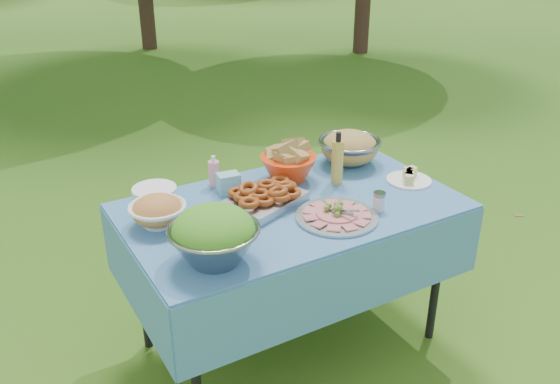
# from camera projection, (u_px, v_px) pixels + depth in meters

# --- Properties ---
(ground) EXTENTS (80.00, 80.00, 0.00)m
(ground) POSITION_uv_depth(u_px,v_px,m) (290.00, 341.00, 2.94)
(ground) COLOR #11370A
(ground) RESTS_ON ground
(picnic_table) EXTENTS (1.46, 0.86, 0.76)m
(picnic_table) POSITION_uv_depth(u_px,v_px,m) (291.00, 277.00, 2.78)
(picnic_table) COLOR #74B5DE
(picnic_table) RESTS_ON ground
(salad_bowl) EXTENTS (0.37, 0.37, 0.22)m
(salad_bowl) POSITION_uv_depth(u_px,v_px,m) (214.00, 235.00, 2.15)
(salad_bowl) COLOR gray
(salad_bowl) RESTS_ON picnic_table
(pasta_bowl_white) EXTENTS (0.28, 0.28, 0.13)m
(pasta_bowl_white) POSITION_uv_depth(u_px,v_px,m) (158.00, 211.00, 2.42)
(pasta_bowl_white) COLOR white
(pasta_bowl_white) RESTS_ON picnic_table
(plate_stack) EXTENTS (0.24, 0.24, 0.07)m
(plate_stack) POSITION_uv_depth(u_px,v_px,m) (155.00, 195.00, 2.62)
(plate_stack) COLOR white
(plate_stack) RESTS_ON picnic_table
(wipes_box) EXTENTS (0.11, 0.09, 0.09)m
(wipes_box) POSITION_uv_depth(u_px,v_px,m) (229.00, 183.00, 2.71)
(wipes_box) COLOR #83C4D1
(wipes_box) RESTS_ON picnic_table
(sanitizer_bottle) EXTENTS (0.06, 0.06, 0.15)m
(sanitizer_bottle) POSITION_uv_depth(u_px,v_px,m) (214.00, 171.00, 2.76)
(sanitizer_bottle) COLOR pink
(sanitizer_bottle) RESTS_ON picnic_table
(bread_bowl) EXTENTS (0.33, 0.33, 0.18)m
(bread_bowl) POSITION_uv_depth(u_px,v_px,m) (288.00, 162.00, 2.82)
(bread_bowl) COLOR #F63F12
(bread_bowl) RESTS_ON picnic_table
(pasta_bowl_steel) EXTENTS (0.37, 0.37, 0.17)m
(pasta_bowl_steel) POSITION_uv_depth(u_px,v_px,m) (349.00, 147.00, 3.01)
(pasta_bowl_steel) COLOR gray
(pasta_bowl_steel) RESTS_ON picnic_table
(fried_tray) EXTENTS (0.40, 0.35, 0.08)m
(fried_tray) POSITION_uv_depth(u_px,v_px,m) (265.00, 197.00, 2.59)
(fried_tray) COLOR #B5B5BA
(fried_tray) RESTS_ON picnic_table
(charcuterie_platter) EXTENTS (0.46, 0.46, 0.08)m
(charcuterie_platter) POSITION_uv_depth(u_px,v_px,m) (337.00, 210.00, 2.48)
(charcuterie_platter) COLOR #B1B3B8
(charcuterie_platter) RESTS_ON picnic_table
(oil_bottle) EXTENTS (0.07, 0.07, 0.25)m
(oil_bottle) POSITION_uv_depth(u_px,v_px,m) (338.00, 158.00, 2.77)
(oil_bottle) COLOR gold
(oil_bottle) RESTS_ON picnic_table
(cheese_plate) EXTENTS (0.26, 0.26, 0.06)m
(cheese_plate) POSITION_uv_depth(u_px,v_px,m) (409.00, 176.00, 2.82)
(cheese_plate) COLOR white
(cheese_plate) RESTS_ON picnic_table
(shaker) EXTENTS (0.07, 0.07, 0.09)m
(shaker) POSITION_uv_depth(u_px,v_px,m) (379.00, 201.00, 2.55)
(shaker) COLOR silver
(shaker) RESTS_ON picnic_table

